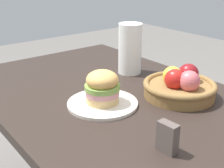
{
  "coord_description": "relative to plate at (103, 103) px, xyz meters",
  "views": [
    {
      "loc": [
        0.88,
        -0.71,
        1.25
      ],
      "look_at": [
        0.02,
        -0.03,
        0.81
      ],
      "focal_mm": 48.74,
      "sensor_mm": 36.0,
      "label": 1
    }
  ],
  "objects": [
    {
      "name": "fruit_basket",
      "position": [
        0.13,
        0.29,
        0.04
      ],
      "size": [
        0.29,
        0.29,
        0.12
      ],
      "color": "olive",
      "rests_on": "dining_table"
    },
    {
      "name": "paper_towel_roll",
      "position": [
        -0.21,
        0.32,
        0.11
      ],
      "size": [
        0.11,
        0.11,
        0.24
      ],
      "primitive_type": "cylinder",
      "color": "white",
      "rests_on": "dining_table"
    },
    {
      "name": "napkin_holder",
      "position": [
        0.36,
        -0.04,
        0.04
      ],
      "size": [
        0.06,
        0.03,
        0.09
      ],
      "primitive_type": "cube",
      "rotation": [
        0.0,
        0.0,
        0.06
      ],
      "color": "#594C47",
      "rests_on": "dining_table"
    },
    {
      "name": "sandwich",
      "position": [
        0.0,
        -0.0,
        0.07
      ],
      "size": [
        0.13,
        0.13,
        0.13
      ],
      "color": "#E5BC75",
      "rests_on": "plate"
    },
    {
      "name": "plate",
      "position": [
        0.0,
        0.0,
        0.0
      ],
      "size": [
        0.27,
        0.27,
        0.01
      ],
      "primitive_type": "cylinder",
      "color": "silver",
      "rests_on": "dining_table"
    },
    {
      "name": "dining_table",
      "position": [
        -0.05,
        0.1,
        -0.11
      ],
      "size": [
        1.4,
        0.9,
        0.75
      ],
      "color": "#2D231E",
      "rests_on": "ground_plane"
    }
  ]
}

